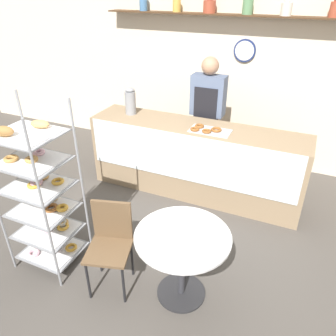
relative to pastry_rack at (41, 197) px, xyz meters
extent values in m
plane|color=#4C4742|center=(0.89, 0.44, -0.78)|extent=(14.00, 14.00, 0.00)
cube|color=beige|center=(0.89, 3.03, 0.57)|extent=(10.00, 0.06, 2.70)
cube|color=#4C331E|center=(0.89, 2.88, 1.37)|extent=(3.61, 0.24, 0.02)
cylinder|color=#4C7FB2|center=(-0.37, 2.88, 1.48)|extent=(0.11, 0.11, 0.21)
cylinder|color=gold|center=(0.15, 2.88, 1.46)|extent=(0.11, 0.11, 0.17)
cylinder|color=#B24C33|center=(0.63, 2.88, 1.45)|extent=(0.17, 0.17, 0.16)
cylinder|color=#669966|center=(1.15, 2.88, 1.47)|extent=(0.14, 0.14, 0.19)
cylinder|color=silver|center=(1.63, 2.88, 1.45)|extent=(0.14, 0.14, 0.15)
sphere|color=silver|center=(1.63, 2.88, 1.55)|extent=(0.07, 0.07, 0.07)
cylinder|color=#B24C33|center=(2.17, 2.88, 1.46)|extent=(0.11, 0.11, 0.17)
cylinder|color=navy|center=(1.15, 2.99, 0.91)|extent=(0.31, 0.03, 0.31)
cylinder|color=white|center=(1.15, 2.97, 0.91)|extent=(0.26, 0.00, 0.26)
cube|color=#937A5B|center=(0.89, 1.79, -0.30)|extent=(2.78, 0.61, 0.96)
cube|color=silver|center=(0.89, 1.48, -0.13)|extent=(2.67, 0.01, 0.62)
cylinder|color=gray|center=(0.29, -0.26, 0.07)|extent=(0.02, 0.02, 1.70)
cylinder|color=gray|center=(-0.29, 0.24, 0.07)|extent=(0.02, 0.02, 1.70)
cylinder|color=gray|center=(0.29, 0.24, 0.07)|extent=(0.02, 0.02, 1.70)
cube|color=gray|center=(0.00, -0.01, -0.66)|extent=(0.56, 0.48, 0.01)
cube|color=white|center=(0.00, -0.01, -0.65)|extent=(0.50, 0.43, 0.01)
torus|color=silver|center=(-0.02, 0.12, -0.63)|extent=(0.13, 0.13, 0.04)
torus|color=#EAB2C1|center=(-0.12, -0.15, -0.63)|extent=(0.12, 0.12, 0.03)
torus|color=gold|center=(0.17, 0.07, -0.63)|extent=(0.12, 0.12, 0.03)
torus|color=#EAB2C1|center=(0.03, 0.01, -0.63)|extent=(0.13, 0.13, 0.04)
torus|color=#EAB2C1|center=(-0.18, 0.09, -0.63)|extent=(0.13, 0.13, 0.03)
cube|color=gray|center=(0.00, -0.01, -0.40)|extent=(0.56, 0.48, 0.01)
cube|color=white|center=(0.00, -0.01, -0.39)|extent=(0.50, 0.43, 0.01)
torus|color=silver|center=(0.08, 0.11, -0.37)|extent=(0.12, 0.12, 0.03)
torus|color=#EAB2C1|center=(0.00, -0.04, -0.37)|extent=(0.11, 0.11, 0.04)
torus|color=tan|center=(0.08, 0.12, -0.37)|extent=(0.11, 0.11, 0.03)
torus|color=gold|center=(0.12, 0.07, -0.37)|extent=(0.12, 0.12, 0.03)
cube|color=gray|center=(0.00, -0.01, -0.14)|extent=(0.56, 0.48, 0.01)
cube|color=white|center=(0.00, -0.01, -0.13)|extent=(0.50, 0.43, 0.01)
torus|color=gold|center=(0.18, 0.05, -0.11)|extent=(0.11, 0.11, 0.04)
torus|color=tan|center=(-0.02, 0.14, -0.11)|extent=(0.13, 0.13, 0.04)
torus|color=brown|center=(0.09, 0.00, -0.11)|extent=(0.13, 0.13, 0.04)
torus|color=tan|center=(-0.17, 0.12, -0.11)|extent=(0.11, 0.11, 0.03)
cube|color=gray|center=(0.00, -0.01, 0.12)|extent=(0.56, 0.48, 0.01)
cube|color=white|center=(0.00, -0.01, 0.13)|extent=(0.50, 0.43, 0.01)
torus|color=gold|center=(-0.01, -0.04, 0.15)|extent=(0.12, 0.12, 0.03)
torus|color=#EAB2C1|center=(-0.02, -0.01, 0.15)|extent=(0.12, 0.12, 0.04)
torus|color=tan|center=(-0.04, 0.10, 0.15)|extent=(0.11, 0.11, 0.03)
torus|color=gold|center=(0.14, 0.10, 0.15)|extent=(0.12, 0.12, 0.03)
cube|color=gray|center=(0.00, -0.01, 0.38)|extent=(0.56, 0.48, 0.01)
cube|color=white|center=(0.00, -0.01, 0.39)|extent=(0.50, 0.43, 0.01)
torus|color=tan|center=(-0.16, -0.09, 0.41)|extent=(0.13, 0.13, 0.03)
torus|color=#EAB2C1|center=(-0.03, 0.10, 0.41)|extent=(0.11, 0.11, 0.03)
torus|color=tan|center=(0.02, -0.03, 0.41)|extent=(0.11, 0.11, 0.04)
cube|color=gray|center=(0.00, -0.01, 0.64)|extent=(0.56, 0.48, 0.01)
cube|color=white|center=(0.00, -0.01, 0.65)|extent=(0.50, 0.43, 0.01)
ellipsoid|color=olive|center=(-0.10, -0.13, 0.70)|extent=(0.19, 0.14, 0.09)
ellipsoid|color=tan|center=(0.04, 0.12, 0.69)|extent=(0.19, 0.12, 0.07)
cube|color=#282833|center=(0.87, 2.30, -0.31)|extent=(0.27, 0.19, 0.95)
cube|color=slate|center=(0.87, 2.30, 0.43)|extent=(0.45, 0.22, 0.53)
cube|color=black|center=(0.87, 2.18, 0.33)|extent=(0.32, 0.01, 0.45)
sphere|color=tan|center=(0.87, 2.30, 0.81)|extent=(0.23, 0.23, 0.23)
cylinder|color=#262628|center=(1.38, 0.12, -0.77)|extent=(0.45, 0.45, 0.02)
cylinder|color=#333338|center=(1.38, 0.12, -0.43)|extent=(0.06, 0.06, 0.66)
cylinder|color=white|center=(1.38, 0.12, -0.09)|extent=(0.82, 0.82, 0.02)
cylinder|color=black|center=(0.63, -0.26, -0.57)|extent=(0.02, 0.02, 0.43)
cylinder|color=black|center=(0.94, -0.17, -0.57)|extent=(0.02, 0.02, 0.43)
cylinder|color=black|center=(0.54, 0.05, -0.57)|extent=(0.02, 0.02, 0.43)
cylinder|color=black|center=(0.85, 0.14, -0.57)|extent=(0.02, 0.02, 0.43)
cube|color=brown|center=(0.74, -0.06, -0.34)|extent=(0.47, 0.47, 0.03)
cube|color=brown|center=(0.70, 0.11, -0.13)|extent=(0.36, 0.13, 0.40)
cylinder|color=gray|center=(-0.07, 1.84, 0.34)|extent=(0.14, 0.14, 0.31)
ellipsoid|color=gray|center=(-0.07, 1.84, 0.51)|extent=(0.12, 0.12, 0.06)
cube|color=silver|center=(1.10, 1.70, 0.19)|extent=(0.49, 0.26, 0.01)
torus|color=brown|center=(0.95, 1.74, 0.21)|extent=(0.11, 0.11, 0.03)
torus|color=brown|center=(0.93, 1.63, 0.21)|extent=(0.11, 0.11, 0.03)
torus|color=brown|center=(1.08, 1.63, 0.21)|extent=(0.11, 0.11, 0.03)
torus|color=brown|center=(1.17, 1.72, 0.21)|extent=(0.13, 0.13, 0.03)
camera|label=1|loc=(2.11, -1.83, 1.75)|focal=35.00mm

